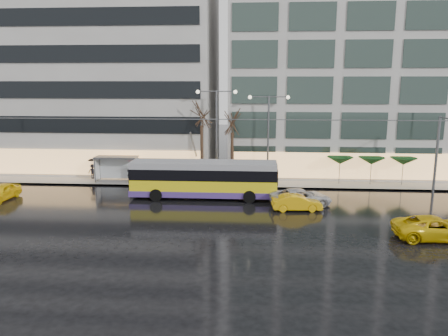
# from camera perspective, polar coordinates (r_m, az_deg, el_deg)

# --- Properties ---
(ground) EXTENTS (140.00, 140.00, 0.00)m
(ground) POSITION_cam_1_polar(r_m,az_deg,el_deg) (33.38, -6.02, -6.25)
(ground) COLOR black
(ground) RESTS_ON ground
(sidewalk) EXTENTS (80.00, 10.00, 0.15)m
(sidewalk) POSITION_cam_1_polar(r_m,az_deg,el_deg) (46.55, -0.60, -1.03)
(sidewalk) COLOR gray
(sidewalk) RESTS_ON ground
(kerb) EXTENTS (80.00, 0.10, 0.15)m
(kerb) POSITION_cam_1_polar(r_m,az_deg,el_deg) (41.75, -1.16, -2.49)
(kerb) COLOR slate
(kerb) RESTS_ON ground
(building_left) EXTENTS (34.00, 14.00, 22.00)m
(building_left) POSITION_cam_1_polar(r_m,az_deg,el_deg) (54.81, -19.71, 11.85)
(building_left) COLOR #A09D99
(building_left) RESTS_ON sidewalk
(building_right) EXTENTS (32.00, 14.00, 25.00)m
(building_right) POSITION_cam_1_polar(r_m,az_deg,el_deg) (52.10, 19.40, 13.58)
(building_right) COLOR #A09D99
(building_right) RESTS_ON sidewalk
(trolleybus) EXTENTS (12.64, 4.95, 5.85)m
(trolleybus) POSITION_cam_1_polar(r_m,az_deg,el_deg) (37.83, -2.63, -1.61)
(trolleybus) COLOR yellow
(trolleybus) RESTS_ON ground
(catenary) EXTENTS (42.24, 5.12, 7.00)m
(catenary) POSITION_cam_1_polar(r_m,az_deg,el_deg) (39.96, -2.76, 2.98)
(catenary) COLOR #595B60
(catenary) RESTS_ON ground
(bus_shelter) EXTENTS (4.20, 1.60, 2.51)m
(bus_shelter) POSITION_cam_1_polar(r_m,az_deg,el_deg) (45.04, -14.25, 0.64)
(bus_shelter) COLOR #595B60
(bus_shelter) RESTS_ON sidewalk
(street_lamp_near) EXTENTS (3.96, 0.36, 9.03)m
(street_lamp_near) POSITION_cam_1_polar(r_m,az_deg,el_deg) (42.47, -0.98, 5.85)
(street_lamp_near) COLOR #595B60
(street_lamp_near) RESTS_ON sidewalk
(street_lamp_far) EXTENTS (3.96, 0.36, 8.53)m
(street_lamp_far) POSITION_cam_1_polar(r_m,az_deg,el_deg) (42.36, 5.81, 5.41)
(street_lamp_far) COLOR #595B60
(street_lamp_far) RESTS_ON sidewalk
(tree_a) EXTENTS (3.20, 3.20, 8.40)m
(tree_a) POSITION_cam_1_polar(r_m,az_deg,el_deg) (42.74, -2.98, 7.35)
(tree_a) COLOR black
(tree_a) RESTS_ON sidewalk
(tree_b) EXTENTS (3.20, 3.20, 7.70)m
(tree_b) POSITION_cam_1_polar(r_m,az_deg,el_deg) (42.73, 1.09, 6.44)
(tree_b) COLOR black
(tree_b) RESTS_ON sidewalk
(parasol_a) EXTENTS (2.50, 2.50, 2.65)m
(parasol_a) POSITION_cam_1_polar(r_m,az_deg,el_deg) (43.78, 14.91, 0.95)
(parasol_a) COLOR #595B60
(parasol_a) RESTS_ON sidewalk
(parasol_b) EXTENTS (2.50, 2.50, 2.65)m
(parasol_b) POSITION_cam_1_polar(r_m,az_deg,el_deg) (44.45, 18.71, 0.89)
(parasol_b) COLOR #595B60
(parasol_b) RESTS_ON sidewalk
(parasol_c) EXTENTS (2.50, 2.50, 2.65)m
(parasol_c) POSITION_cam_1_polar(r_m,az_deg,el_deg) (45.30, 22.38, 0.82)
(parasol_c) COLOR #595B60
(parasol_c) RESTS_ON sidewalk
(taxi_a) EXTENTS (1.92, 4.20, 1.40)m
(taxi_a) POSITION_cam_1_polar(r_m,az_deg,el_deg) (41.89, -27.13, -2.84)
(taxi_a) COLOR yellow
(taxi_a) RESTS_ON ground
(taxi_b) EXTENTS (4.00, 1.71, 1.28)m
(taxi_b) POSITION_cam_1_polar(r_m,az_deg,el_deg) (34.91, 9.47, -4.46)
(taxi_b) COLOR #EAAE0C
(taxi_b) RESTS_ON ground
(taxi_c) EXTENTS (5.39, 2.61, 1.48)m
(taxi_c) POSITION_cam_1_polar(r_m,az_deg,el_deg) (31.47, 25.95, -7.07)
(taxi_c) COLOR yellow
(taxi_c) RESTS_ON ground
(sedan_silver) EXTENTS (5.43, 3.43, 1.40)m
(sedan_silver) POSITION_cam_1_polar(r_m,az_deg,el_deg) (36.24, 10.02, -3.80)
(sedan_silver) COLOR silver
(sedan_silver) RESTS_ON ground
(pedestrian_a) EXTENTS (1.00, 1.02, 2.19)m
(pedestrian_a) POSITION_cam_1_polar(r_m,az_deg,el_deg) (44.56, -12.24, 0.18)
(pedestrian_a) COLOR black
(pedestrian_a) RESTS_ON sidewalk
(pedestrian_b) EXTENTS (0.96, 0.82, 1.74)m
(pedestrian_b) POSITION_cam_1_polar(r_m,az_deg,el_deg) (44.35, -11.82, -0.65)
(pedestrian_b) COLOR black
(pedestrian_b) RESTS_ON sidewalk
(pedestrian_c) EXTENTS (0.99, 0.85, 2.11)m
(pedestrian_c) POSITION_cam_1_polar(r_m,az_deg,el_deg) (46.74, -16.80, 0.03)
(pedestrian_c) COLOR black
(pedestrian_c) RESTS_ON sidewalk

